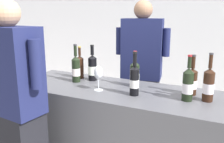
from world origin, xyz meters
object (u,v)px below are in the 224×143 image
object	(u,v)px
wine_bottle_4	(80,66)
wine_bottle_6	(76,69)
wine_bottle_1	(208,85)
wine_glass	(98,73)
wine_bottle_5	(92,68)
wine_bottle_2	(188,85)
wine_bottle_0	(134,80)
wine_bottle_7	(192,81)
wine_bottle_3	(135,74)
person_guest	(16,119)
person_server	(141,82)

from	to	relation	value
wine_bottle_4	wine_bottle_6	xyz separation A→B (m)	(0.04, -0.13, 0.00)
wine_bottle_1	wine_glass	world-z (taller)	wine_bottle_1
wine_bottle_5	wine_glass	distance (m)	0.33
wine_bottle_4	wine_bottle_6	size ratio (longest dim) A/B	0.89
wine_bottle_2	wine_bottle_6	bearing A→B (deg)	176.14
wine_bottle_0	wine_bottle_7	world-z (taller)	wine_bottle_0
wine_bottle_4	wine_bottle_3	bearing A→B (deg)	-3.02
person_guest	wine_bottle_1	bearing A→B (deg)	27.43
wine_bottle_6	wine_bottle_7	bearing A→B (deg)	4.80
wine_bottle_5	person_server	distance (m)	0.65
wine_bottle_0	wine_bottle_4	world-z (taller)	wine_bottle_0
wine_bottle_4	wine_bottle_0	bearing A→B (deg)	-20.93
wine_bottle_1	wine_glass	xyz separation A→B (m)	(-0.85, -0.12, 0.02)
wine_bottle_2	wine_glass	distance (m)	0.72
wine_bottle_1	person_guest	xyz separation A→B (m)	(-1.26, -0.65, -0.25)
wine_bottle_0	wine_bottle_6	world-z (taller)	wine_bottle_6
wine_bottle_7	wine_bottle_1	bearing A→B (deg)	-38.24
wine_bottle_2	wine_glass	size ratio (longest dim) A/B	1.63
wine_bottle_2	wine_bottle_7	size ratio (longest dim) A/B	1.07
wine_bottle_5	person_guest	xyz separation A→B (m)	(-0.20, -0.79, -0.25)
wine_glass	person_guest	bearing A→B (deg)	-127.62
person_guest	wine_bottle_2	bearing A→B (deg)	28.16
wine_bottle_2	wine_bottle_3	bearing A→B (deg)	160.43
wine_bottle_5	wine_bottle_6	xyz separation A→B (m)	(-0.11, -0.12, 0.00)
wine_bottle_2	wine_bottle_3	world-z (taller)	wine_bottle_2
wine_bottle_3	wine_bottle_6	bearing A→B (deg)	-169.54
wine_bottle_6	person_server	size ratio (longest dim) A/B	0.21
wine_bottle_3	wine_bottle_5	world-z (taller)	wine_bottle_5
wine_bottle_6	wine_bottle_5	bearing A→B (deg)	46.75
wine_bottle_0	person_guest	distance (m)	0.94
wine_bottle_5	person_server	size ratio (longest dim) A/B	0.20
person_server	wine_bottle_5	bearing A→B (deg)	-121.76
wine_bottle_0	wine_bottle_3	distance (m)	0.24
wine_bottle_0	person_server	xyz separation A→B (m)	(-0.20, 0.76, -0.23)
wine_bottle_7	wine_bottle_0	bearing A→B (deg)	-152.13
wine_bottle_1	wine_bottle_6	xyz separation A→B (m)	(-1.17, 0.02, 0.00)
wine_bottle_7	person_server	distance (m)	0.85
wine_bottle_6	wine_bottle_7	size ratio (longest dim) A/B	1.11
wine_bottle_0	wine_bottle_5	size ratio (longest dim) A/B	1.01
wine_bottle_1	person_guest	size ratio (longest dim) A/B	0.21
wine_bottle_4	wine_bottle_5	distance (m)	0.15
wine_bottle_7	wine_bottle_2	bearing A→B (deg)	-92.22
wine_bottle_0	wine_bottle_3	size ratio (longest dim) A/B	1.10
wine_bottle_0	wine_bottle_7	xyz separation A→B (m)	(0.40, 0.21, -0.01)
person_guest	wine_glass	bearing A→B (deg)	52.38
wine_bottle_6	wine_glass	xyz separation A→B (m)	(0.32, -0.14, 0.02)
wine_bottle_3	wine_bottle_5	size ratio (longest dim) A/B	0.92
wine_bottle_0	wine_bottle_7	bearing A→B (deg)	27.87
wine_bottle_1	wine_bottle_3	distance (m)	0.63
wine_bottle_5	person_guest	size ratio (longest dim) A/B	0.21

